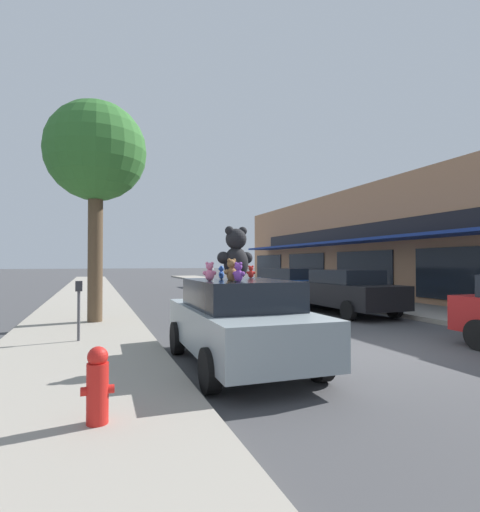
{
  "coord_description": "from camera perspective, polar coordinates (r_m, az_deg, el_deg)",
  "views": [
    {
      "loc": [
        -5.39,
        -6.76,
        1.8
      ],
      "look_at": [
        -1.58,
        3.59,
        2.0
      ],
      "focal_mm": 28.0,
      "sensor_mm": 36.0,
      "label": 1
    }
  ],
  "objects": [
    {
      "name": "teddy_bear_giant",
      "position": [
        6.88,
        -0.59,
        0.24
      ],
      "size": [
        0.7,
        0.45,
        0.93
      ],
      "rotation": [
        0.0,
        0.0,
        3.31
      ],
      "color": "black",
      "rests_on": "plush_art_car"
    },
    {
      "name": "teddy_bear_brown",
      "position": [
        6.38,
        -1.21,
        -2.08
      ],
      "size": [
        0.28,
        0.2,
        0.37
      ],
      "rotation": [
        0.0,
        0.0,
        3.48
      ],
      "color": "olive",
      "rests_on": "plush_art_car"
    },
    {
      "name": "sidewalk_near",
      "position": [
        6.99,
        -22.85,
        -15.24
      ],
      "size": [
        3.18,
        90.0,
        0.15
      ],
      "color": "gray",
      "rests_on": "ground_plane"
    },
    {
      "name": "teddy_bear_white",
      "position": [
        7.87,
        -4.14,
        -2.38
      ],
      "size": [
        0.16,
        0.15,
        0.23
      ],
      "rotation": [
        0.0,
        0.0,
        3.82
      ],
      "color": "white",
      "rests_on": "plush_art_car"
    },
    {
      "name": "parking_meter",
      "position": [
        9.2,
        -22.04,
        -6.19
      ],
      "size": [
        0.14,
        0.1,
        1.27
      ],
      "color": "#4C4C51",
      "rests_on": "sidewalk_near"
    },
    {
      "name": "street_tree",
      "position": [
        12.4,
        -19.89,
        13.56
      ],
      "size": [
        2.82,
        2.82,
        6.25
      ],
      "color": "brown",
      "rests_on": "sidewalk_near"
    },
    {
      "name": "teddy_bear_orange",
      "position": [
        7.31,
        -1.39,
        -2.25
      ],
      "size": [
        0.19,
        0.19,
        0.29
      ],
      "rotation": [
        0.0,
        0.0,
        2.34
      ],
      "color": "orange",
      "rests_on": "plush_art_car"
    },
    {
      "name": "fire_hydrant",
      "position": [
        4.56,
        -19.68,
        -16.95
      ],
      "size": [
        0.33,
        0.22,
        0.79
      ],
      "color": "red",
      "rests_on": "sidewalk_near"
    },
    {
      "name": "teddy_bear_pink",
      "position": [
        6.61,
        -4.37,
        -2.26
      ],
      "size": [
        0.24,
        0.15,
        0.32
      ],
      "rotation": [
        0.0,
        0.0,
        3.0
      ],
      "color": "pink",
      "rests_on": "plush_art_car"
    },
    {
      "name": "parked_car_far_right",
      "position": [
        18.22,
        7.21,
        -3.99
      ],
      "size": [
        2.02,
        4.44,
        1.56
      ],
      "color": "#1E4793",
      "rests_on": "ground_plane"
    },
    {
      "name": "teddy_bear_red",
      "position": [
        7.95,
        1.57,
        -2.28
      ],
      "size": [
        0.19,
        0.14,
        0.25
      ],
      "rotation": [
        0.0,
        0.0,
        2.71
      ],
      "color": "red",
      "rests_on": "plush_art_car"
    },
    {
      "name": "ground_plane",
      "position": [
        8.83,
        18.43,
        -12.73
      ],
      "size": [
        260.0,
        260.0,
        0.0
      ],
      "primitive_type": "plane",
      "color": "#424244"
    },
    {
      "name": "parked_car_far_center",
      "position": [
        14.61,
        14.86,
        -4.83
      ],
      "size": [
        1.98,
        4.55,
        1.56
      ],
      "color": "black",
      "rests_on": "ground_plane"
    },
    {
      "name": "teddy_bear_purple",
      "position": [
        6.22,
        -0.22,
        -2.36
      ],
      "size": [
        0.19,
        0.23,
        0.31
      ],
      "rotation": [
        0.0,
        0.0,
        2.14
      ],
      "color": "purple",
      "rests_on": "plush_art_car"
    },
    {
      "name": "teddy_bear_blue",
      "position": [
        7.41,
        -2.69,
        -2.38
      ],
      "size": [
        0.14,
        0.19,
        0.25
      ],
      "rotation": [
        0.0,
        0.0,
        4.32
      ],
      "color": "blue",
      "rests_on": "plush_art_car"
    },
    {
      "name": "plush_art_car",
      "position": [
        7.07,
        -0.12,
        -9.19
      ],
      "size": [
        1.98,
        4.11,
        1.5
      ],
      "rotation": [
        0.0,
        0.0,
        -0.02
      ],
      "color": "#8C999E",
      "rests_on": "ground_plane"
    }
  ]
}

